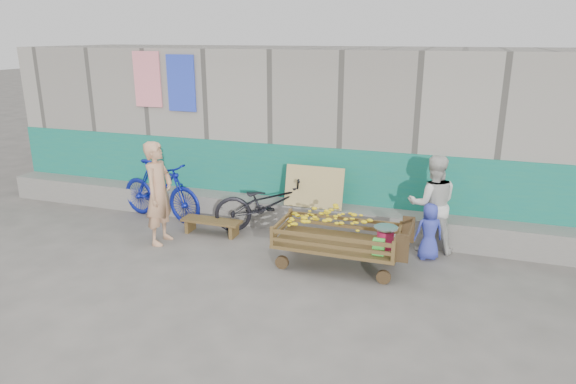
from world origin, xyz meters
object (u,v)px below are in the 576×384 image
(bench, at_px, (212,223))
(vendor_man, at_px, (159,193))
(banana_cart, at_px, (335,231))
(child, at_px, (429,231))
(bicycle_dark, at_px, (269,204))
(woman, at_px, (432,204))
(bicycle_blue, at_px, (161,191))

(bench, distance_m, vendor_man, 1.05)
(banana_cart, distance_m, bench, 2.37)
(bench, distance_m, child, 3.54)
(banana_cart, xyz_separation_m, bicycle_dark, (-1.42, 1.04, -0.07))
(banana_cart, relative_size, woman, 1.25)
(bicycle_blue, bearing_deg, woman, -77.80)
(bench, relative_size, woman, 0.67)
(vendor_man, bearing_deg, banana_cart, -91.66)
(vendor_man, distance_m, bicycle_blue, 1.16)
(vendor_man, height_order, child, vendor_man)
(vendor_man, height_order, bicycle_dark, vendor_man)
(bicycle_dark, bearing_deg, child, -120.08)
(vendor_man, xyz_separation_m, child, (4.13, 0.74, -0.40))
(banana_cart, height_order, bicycle_dark, bicycle_dark)
(child, bearing_deg, vendor_man, -14.06)
(child, relative_size, bicycle_dark, 0.47)
(banana_cart, bearing_deg, bicycle_dark, 143.70)
(banana_cart, xyz_separation_m, bench, (-2.27, 0.57, -0.36))
(banana_cart, distance_m, bicycle_blue, 3.60)
(banana_cart, xyz_separation_m, child, (1.26, 0.72, -0.12))
(banana_cart, distance_m, child, 1.46)
(woman, xyz_separation_m, bicycle_blue, (-4.73, -0.09, -0.22))
(bicycle_blue, bearing_deg, vendor_man, -136.82)
(woman, bearing_deg, bicycle_dark, -12.99)
(bench, relative_size, bicycle_dark, 0.56)
(bench, relative_size, bicycle_blue, 0.57)
(bicycle_blue, bearing_deg, child, -81.49)
(banana_cart, bearing_deg, bicycle_blue, 164.77)
(woman, height_order, bicycle_blue, woman)
(child, distance_m, bicycle_dark, 2.69)
(banana_cart, relative_size, bicycle_dark, 1.04)
(vendor_man, relative_size, bicycle_dark, 0.91)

